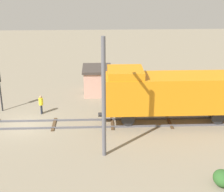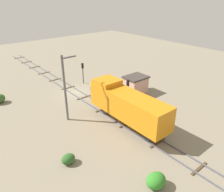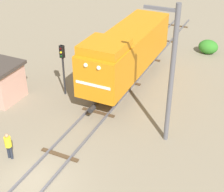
{
  "view_description": "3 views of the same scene",
  "coord_description": "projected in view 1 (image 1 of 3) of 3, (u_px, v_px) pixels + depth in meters",
  "views": [
    {
      "loc": [
        25.9,
        6.13,
        12.37
      ],
      "look_at": [
        0.26,
        7.23,
        2.59
      ],
      "focal_mm": 55.0,
      "sensor_mm": 36.0,
      "label": 1
    },
    {
      "loc": [
        15.78,
        28.34,
        14.63
      ],
      "look_at": [
        -1.29,
        7.66,
        1.82
      ],
      "focal_mm": 35.0,
      "sensor_mm": 36.0,
      "label": 2
    },
    {
      "loc": [
        9.12,
        -9.95,
        13.01
      ],
      "look_at": [
        0.94,
        7.44,
        1.49
      ],
      "focal_mm": 55.0,
      "sensor_mm": 36.0,
      "label": 3
    }
  ],
  "objects": [
    {
      "name": "ground_plane",
      "position": [
        25.0,
        125.0,
        28.33
      ],
      "size": [
        90.0,
        90.0,
        0.0
      ],
      "primitive_type": "plane",
      "color": "gray"
    },
    {
      "name": "railway_track",
      "position": [
        25.0,
        125.0,
        28.31
      ],
      "size": [
        2.4,
        57.99,
        0.16
      ],
      "color": "#595960",
      "rests_on": "ground"
    },
    {
      "name": "locomotive",
      "position": [
        170.0,
        92.0,
        27.83
      ],
      "size": [
        2.9,
        11.6,
        4.6
      ],
      "color": "orange",
      "rests_on": "railway_track"
    },
    {
      "name": "traffic_signal_mid",
      "position": [
        124.0,
        80.0,
        30.89
      ],
      "size": [
        0.32,
        0.34,
        3.86
      ],
      "color": "#262628",
      "rests_on": "ground"
    },
    {
      "name": "worker_near_track",
      "position": [
        41.0,
        103.0,
        30.26
      ],
      "size": [
        0.38,
        0.38,
        1.7
      ],
      "rotation": [
        0.0,
        0.0,
        3.65
      ],
      "color": "#262B38",
      "rests_on": "ground"
    },
    {
      "name": "catenary_mast",
      "position": [
        104.0,
        96.0,
        22.41
      ],
      "size": [
        1.94,
        0.28,
        8.33
      ],
      "color": "#595960",
      "rests_on": "ground"
    },
    {
      "name": "relay_hut",
      "position": [
        97.0,
        80.0,
        35.08
      ],
      "size": [
        3.5,
        2.9,
        2.74
      ],
      "color": "#D19E8C",
      "rests_on": "ground"
    },
    {
      "name": "bush_near",
      "position": [
        222.0,
        178.0,
        20.46
      ],
      "size": [
        1.33,
        1.09,
        0.97
      ],
      "primitive_type": "ellipsoid",
      "color": "#2C5A26",
      "rests_on": "ground"
    }
  ]
}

